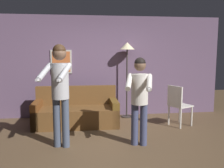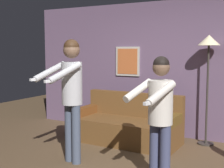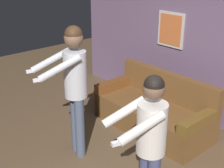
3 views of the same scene
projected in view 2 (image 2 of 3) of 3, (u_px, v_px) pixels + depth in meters
The scene contains 5 objects.
back_wall_assembly at pixel (176, 69), 5.94m from camera, with size 6.40×0.09×2.60m.
couch at pixel (127, 127), 5.65m from camera, with size 1.91×0.88×0.87m.
torchiere_lamp at pixel (209, 51), 5.36m from camera, with size 0.39×0.39×1.92m.
person_standing_left at pixel (71, 88), 4.51m from camera, with size 0.55×0.76×1.82m.
person_standing_right at pixel (160, 109), 3.78m from camera, with size 0.55×0.70×1.59m.
Camera 2 is at (1.80, -3.54, 1.65)m, focal length 50.00 mm.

